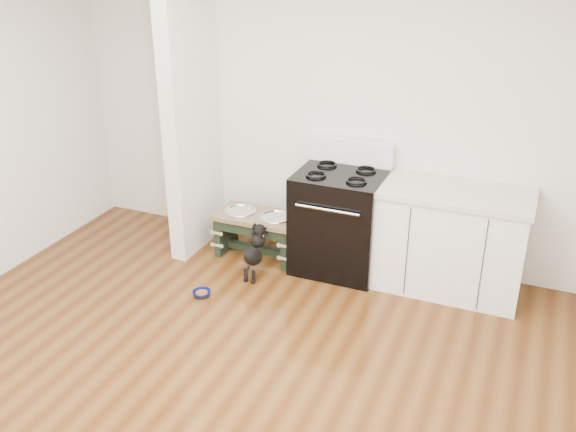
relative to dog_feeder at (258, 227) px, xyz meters
The scene contains 8 objects.
ground 2.16m from the dog_feeder, 75.92° to the right, with size 5.00×5.00×0.00m, color #46230C.
room_shell 2.51m from the dog_feeder, 75.92° to the right, with size 5.00×5.00×5.00m.
partition_wall 1.23m from the dog_feeder, behind, with size 0.15×0.80×2.70m, color silver.
oven_range 0.79m from the dog_feeder, ahead, with size 0.76×0.69×1.14m.
cabinet_run 1.76m from the dog_feeder, ahead, with size 1.24×0.64×0.91m.
dog_feeder is the anchor object (origin of this frame).
puppy 0.39m from the dog_feeder, 68.85° to the right, with size 0.14×0.40×0.48m.
floor_bowl 0.90m from the dog_feeder, 98.88° to the right, with size 0.20×0.20×0.05m.
Camera 1 is at (1.83, -2.79, 2.89)m, focal length 40.00 mm.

